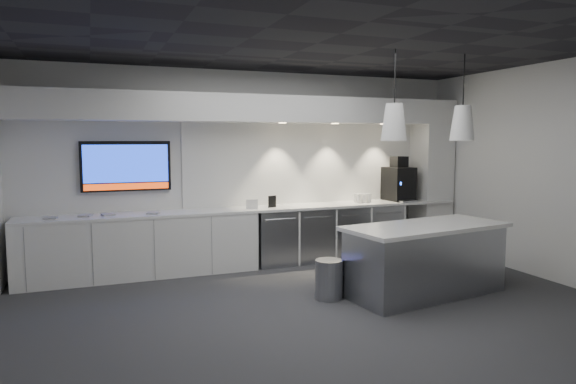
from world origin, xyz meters
name	(u,v)px	position (x,y,z in m)	size (l,w,h in m)	color
floor	(316,308)	(0.00, 0.00, 0.00)	(7.00, 7.00, 0.00)	#323335
ceiling	(317,43)	(0.00, 0.00, 3.00)	(7.00, 7.00, 0.00)	black
wall_back	(252,167)	(0.00, 2.50, 1.50)	(7.00, 7.00, 0.00)	white
wall_front	(468,207)	(0.00, -2.50, 1.50)	(7.00, 7.00, 0.00)	white
wall_right	(549,172)	(3.50, 0.00, 1.50)	(7.00, 7.00, 0.00)	white
back_counter	(258,209)	(0.00, 2.17, 0.88)	(6.80, 0.65, 0.04)	white
left_base_cabinets	(141,246)	(-1.75, 2.17, 0.43)	(3.30, 0.63, 0.86)	white
fridge_unit_a	(274,237)	(0.25, 2.17, 0.42)	(0.60, 0.61, 0.85)	gray
fridge_unit_b	(310,234)	(0.88, 2.17, 0.42)	(0.60, 0.61, 0.85)	gray
fridge_unit_c	(345,232)	(1.51, 2.17, 0.42)	(0.60, 0.61, 0.85)	gray
fridge_unit_d	(379,229)	(2.14, 2.17, 0.42)	(0.60, 0.61, 0.85)	gray
backsplash	(321,163)	(1.20, 2.48, 1.55)	(4.60, 0.03, 1.30)	white
soffit	(257,109)	(0.00, 2.20, 2.40)	(6.90, 0.60, 0.40)	white
column	(431,176)	(3.20, 2.20, 1.30)	(0.55, 0.55, 2.60)	white
wall_tv	(126,166)	(-1.90, 2.45, 1.56)	(1.25, 0.07, 0.72)	black
island	(425,259)	(1.50, -0.01, 0.45)	(2.21, 1.20, 0.89)	gray
bin	(329,279)	(0.30, 0.27, 0.24)	(0.34, 0.34, 0.48)	gray
coffee_machine	(399,182)	(2.54, 2.20, 1.21)	(0.44, 0.61, 0.75)	black
sign_black	(272,202)	(0.21, 2.13, 0.99)	(0.14, 0.02, 0.18)	black
sign_white	(252,204)	(-0.13, 2.08, 0.97)	(0.18, 0.02, 0.14)	white
cup_cluster	(363,198)	(1.81, 2.15, 0.97)	(0.27, 0.17, 0.15)	silver
tray_a	(50,218)	(-2.90, 2.10, 0.91)	(0.16, 0.16, 0.03)	#9C9C9C
tray_b	(85,216)	(-2.47, 2.16, 0.91)	(0.16, 0.16, 0.03)	#9C9C9C
tray_c	(108,215)	(-2.18, 2.15, 0.91)	(0.16, 0.16, 0.03)	#9C9C9C
tray_d	(153,213)	(-1.58, 2.08, 0.91)	(0.16, 0.16, 0.03)	#9C9C9C
pendant_left	(394,122)	(1.00, -0.01, 2.15)	(0.31, 0.31, 1.14)	white
pendant_right	(462,123)	(2.00, -0.01, 2.15)	(0.31, 0.31, 1.14)	white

